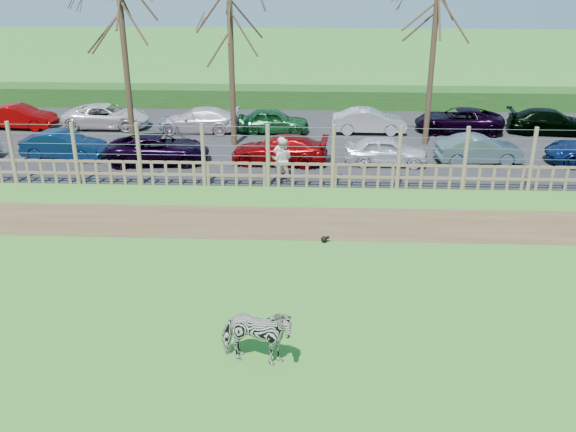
{
  "coord_description": "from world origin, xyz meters",
  "views": [
    {
      "loc": [
        1.75,
        -15.46,
        8.72
      ],
      "look_at": [
        1.0,
        2.5,
        1.1
      ],
      "focal_mm": 40.0,
      "sensor_mm": 36.0,
      "label": 1
    }
  ],
  "objects_px": {
    "tree_right": "(435,30)",
    "tree_left": "(122,24)",
    "car_8": "(107,116)",
    "tree_mid": "(231,39)",
    "zebra": "(256,336)",
    "car_10": "(273,121)",
    "car_2": "(158,149)",
    "crow": "(325,239)",
    "car_1": "(64,145)",
    "car_5": "(479,150)",
    "car_9": "(198,120)",
    "visitor_b": "(282,160)",
    "car_7": "(20,117)",
    "car_11": "(369,121)",
    "car_13": "(551,122)",
    "car_12": "(459,120)",
    "car_3": "(279,150)",
    "visitor_a": "(281,158)",
    "car_4": "(386,151)"
  },
  "relations": [
    {
      "from": "tree_mid",
      "to": "zebra",
      "type": "bearing_deg",
      "value": -81.49
    },
    {
      "from": "car_8",
      "to": "car_11",
      "type": "bearing_deg",
      "value": -91.26
    },
    {
      "from": "car_5",
      "to": "car_9",
      "type": "bearing_deg",
      "value": 66.36
    },
    {
      "from": "car_8",
      "to": "car_13",
      "type": "distance_m",
      "value": 22.34
    },
    {
      "from": "tree_mid",
      "to": "car_10",
      "type": "distance_m",
      "value": 5.06
    },
    {
      "from": "car_2",
      "to": "crow",
      "type": "bearing_deg",
      "value": -142.82
    },
    {
      "from": "zebra",
      "to": "visitor_b",
      "type": "relative_size",
      "value": 1.0
    },
    {
      "from": "car_8",
      "to": "tree_mid",
      "type": "bearing_deg",
      "value": -111.5
    },
    {
      "from": "car_10",
      "to": "car_1",
      "type": "bearing_deg",
      "value": 116.21
    },
    {
      "from": "visitor_a",
      "to": "visitor_b",
      "type": "relative_size",
      "value": 1.0
    },
    {
      "from": "visitor_b",
      "to": "tree_right",
      "type": "bearing_deg",
      "value": -134.89
    },
    {
      "from": "zebra",
      "to": "car_2",
      "type": "distance_m",
      "value": 15.22
    },
    {
      "from": "tree_left",
      "to": "tree_right",
      "type": "height_order",
      "value": "tree_left"
    },
    {
      "from": "car_5",
      "to": "car_13",
      "type": "bearing_deg",
      "value": -47.94
    },
    {
      "from": "tree_left",
      "to": "tree_mid",
      "type": "height_order",
      "value": "tree_left"
    },
    {
      "from": "car_7",
      "to": "car_12",
      "type": "distance_m",
      "value": 22.24
    },
    {
      "from": "car_2",
      "to": "car_13",
      "type": "xyz_separation_m",
      "value": [
        18.4,
        5.41,
        0.0
      ]
    },
    {
      "from": "crow",
      "to": "car_13",
      "type": "height_order",
      "value": "car_13"
    },
    {
      "from": "zebra",
      "to": "car_8",
      "type": "bearing_deg",
      "value": 35.29
    },
    {
      "from": "car_5",
      "to": "car_9",
      "type": "relative_size",
      "value": 0.88
    },
    {
      "from": "visitor_b",
      "to": "car_12",
      "type": "relative_size",
      "value": 0.4
    },
    {
      "from": "car_9",
      "to": "zebra",
      "type": "bearing_deg",
      "value": 13.38
    },
    {
      "from": "tree_right",
      "to": "tree_left",
      "type": "bearing_deg",
      "value": -173.66
    },
    {
      "from": "car_10",
      "to": "tree_right",
      "type": "bearing_deg",
      "value": -103.95
    },
    {
      "from": "car_1",
      "to": "car_4",
      "type": "bearing_deg",
      "value": -85.72
    },
    {
      "from": "zebra",
      "to": "car_1",
      "type": "height_order",
      "value": "zebra"
    },
    {
      "from": "car_1",
      "to": "tree_right",
      "type": "bearing_deg",
      "value": -74.71
    },
    {
      "from": "crow",
      "to": "car_8",
      "type": "distance_m",
      "value": 17.26
    },
    {
      "from": "tree_right",
      "to": "car_13",
      "type": "height_order",
      "value": "tree_right"
    },
    {
      "from": "car_3",
      "to": "visitor_a",
      "type": "bearing_deg",
      "value": 9.17
    },
    {
      "from": "zebra",
      "to": "car_10",
      "type": "relative_size",
      "value": 0.49
    },
    {
      "from": "car_12",
      "to": "car_13",
      "type": "bearing_deg",
      "value": 94.41
    },
    {
      "from": "car_5",
      "to": "car_12",
      "type": "distance_m",
      "value": 4.99
    },
    {
      "from": "visitor_b",
      "to": "car_8",
      "type": "xyz_separation_m",
      "value": [
        -9.37,
        7.63,
        -0.26
      ]
    },
    {
      "from": "tree_right",
      "to": "car_8",
      "type": "height_order",
      "value": "tree_right"
    },
    {
      "from": "car_2",
      "to": "car_8",
      "type": "xyz_separation_m",
      "value": [
        -3.94,
        5.55,
        0.0
      ]
    },
    {
      "from": "visitor_b",
      "to": "car_7",
      "type": "xyz_separation_m",
      "value": [
        -13.78,
        7.31,
        -0.26
      ]
    },
    {
      "from": "visitor_b",
      "to": "car_8",
      "type": "height_order",
      "value": "visitor_b"
    },
    {
      "from": "zebra",
      "to": "tree_right",
      "type": "bearing_deg",
      "value": -10.46
    },
    {
      "from": "car_2",
      "to": "car_3",
      "type": "xyz_separation_m",
      "value": [
        5.2,
        0.11,
        0.0
      ]
    },
    {
      "from": "crow",
      "to": "car_7",
      "type": "xyz_separation_m",
      "value": [
        -15.41,
        12.97,
        0.53
      ]
    },
    {
      "from": "car_2",
      "to": "car_11",
      "type": "distance_m",
      "value": 10.71
    },
    {
      "from": "car_1",
      "to": "car_10",
      "type": "distance_m",
      "value": 10.0
    },
    {
      "from": "visitor_b",
      "to": "car_4",
      "type": "bearing_deg",
      "value": -146.97
    },
    {
      "from": "car_9",
      "to": "car_12",
      "type": "height_order",
      "value": "same"
    },
    {
      "from": "zebra",
      "to": "car_13",
      "type": "xyz_separation_m",
      "value": [
        12.94,
        19.61,
        -0.09
      ]
    },
    {
      "from": "car_7",
      "to": "tree_right",
      "type": "bearing_deg",
      "value": -91.58
    },
    {
      "from": "crow",
      "to": "car_4",
      "type": "bearing_deg",
      "value": 71.18
    },
    {
      "from": "visitor_a",
      "to": "crow",
      "type": "xyz_separation_m",
      "value": [
        1.69,
        -5.89,
        -0.79
      ]
    },
    {
      "from": "car_1",
      "to": "visitor_b",
      "type": "bearing_deg",
      "value": -99.05
    }
  ]
}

